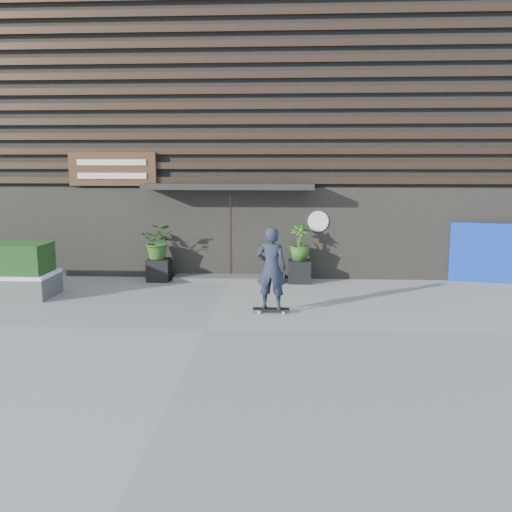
# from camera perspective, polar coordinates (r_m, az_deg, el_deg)

# --- Properties ---
(ground) EXTENTS (80.00, 80.00, 0.00)m
(ground) POSITION_cam_1_polar(r_m,az_deg,el_deg) (10.69, -5.30, -7.58)
(ground) COLOR gray
(ground) RESTS_ON ground
(entrance_step) EXTENTS (3.00, 0.80, 0.12)m
(entrance_step) POSITION_cam_1_polar(r_m,az_deg,el_deg) (15.10, -2.74, -2.26)
(entrance_step) COLOR #4C4C4A
(entrance_step) RESTS_ON ground
(planter_pot_left) EXTENTS (0.60, 0.60, 0.60)m
(planter_pot_left) POSITION_cam_1_polar(r_m,az_deg,el_deg) (15.18, -9.98, -1.42)
(planter_pot_left) COLOR black
(planter_pot_left) RESTS_ON ground
(bamboo_left) EXTENTS (0.86, 0.75, 0.96)m
(bamboo_left) POSITION_cam_1_polar(r_m,az_deg,el_deg) (15.05, -10.07, 1.50)
(bamboo_left) COLOR #2D591E
(bamboo_left) RESTS_ON planter_pot_left
(planter_pot_right) EXTENTS (0.60, 0.60, 0.60)m
(planter_pot_right) POSITION_cam_1_polar(r_m,az_deg,el_deg) (14.79, 4.51, -1.59)
(planter_pot_right) COLOR black
(planter_pot_right) RESTS_ON ground
(bamboo_right) EXTENTS (0.54, 0.54, 0.96)m
(bamboo_right) POSITION_cam_1_polar(r_m,az_deg,el_deg) (14.66, 4.55, 1.40)
(bamboo_right) COLOR #2D591E
(bamboo_right) RESTS_ON planter_pot_right
(blue_tarp) EXTENTS (1.69, 0.46, 1.59)m
(blue_tarp) POSITION_cam_1_polar(r_m,az_deg,el_deg) (15.88, 22.43, 0.30)
(blue_tarp) COLOR #0D2CAA
(blue_tarp) RESTS_ON ground
(building) EXTENTS (18.00, 11.00, 8.00)m
(building) POSITION_cam_1_polar(r_m,az_deg,el_deg) (20.15, -1.23, 11.91)
(building) COLOR black
(building) RESTS_ON ground
(skateboarder) EXTENTS (0.78, 0.51, 1.84)m
(skateboarder) POSITION_cam_1_polar(r_m,az_deg,el_deg) (11.60, 1.60, -1.30)
(skateboarder) COLOR black
(skateboarder) RESTS_ON ground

